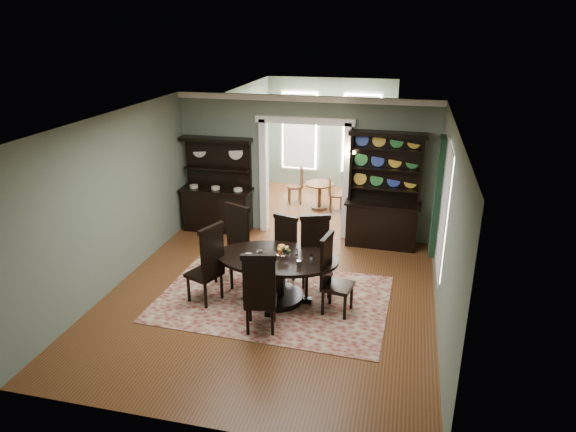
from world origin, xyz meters
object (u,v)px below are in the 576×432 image
Objects in this scene: parlor_table at (320,192)px; dining_table at (277,270)px; sideboard at (218,199)px; welsh_dresser at (383,206)px.

dining_table is at bearing -88.85° from parlor_table.
sideboard is 2.72m from parlor_table.
sideboard is at bearing -136.87° from parlor_table.
sideboard is 3.62m from welsh_dresser.
parlor_table is at bearing 41.96° from sideboard.
parlor_table is (1.97, 1.85, -0.29)m from sideboard.
welsh_dresser reaches higher than dining_table.
parlor_table is at bearing 90.61° from dining_table.
parlor_table is (-0.09, 4.59, -0.13)m from dining_table.
dining_table reaches higher than parlor_table.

